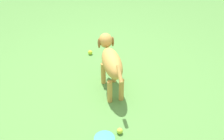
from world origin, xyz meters
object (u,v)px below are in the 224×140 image
dog (111,61)px  tennis_ball_1 (90,52)px  tennis_ball_0 (120,131)px  water_bowl (104,140)px

dog → tennis_ball_1: size_ratio=13.39×
tennis_ball_0 → tennis_ball_1: 1.59m
tennis_ball_0 → tennis_ball_1: (-0.58, -1.48, 0.00)m
tennis_ball_0 → water_bowl: (0.20, 0.01, -0.00)m
tennis_ball_1 → water_bowl: tennis_ball_1 is taller
dog → tennis_ball_0: dog is taller
dog → tennis_ball_1: bearing=8.3°
tennis_ball_0 → tennis_ball_1: bearing=-111.2°
tennis_ball_0 → water_bowl: 0.20m
tennis_ball_1 → tennis_ball_0: bearing=68.8°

